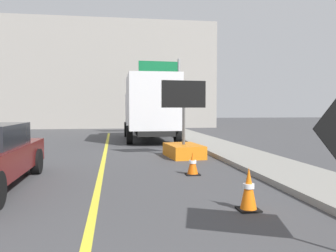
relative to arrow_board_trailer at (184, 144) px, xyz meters
name	(u,v)px	position (x,y,z in m)	size (l,w,h in m)	color
lane_center_stripe	(94,206)	(-2.79, -5.82, -0.48)	(0.14, 36.00, 0.01)	yellow
arrow_board_trailer	(184,144)	(0.00, 0.00, 0.00)	(1.60, 1.90, 2.70)	orange
box_truck	(150,106)	(-0.52, 6.49, 1.34)	(2.66, 6.74, 3.37)	black
highway_guide_sign	(167,83)	(1.07, 10.76, 2.94)	(2.78, 0.32, 5.00)	gray
far_building_block	(105,77)	(-3.22, 20.75, 4.17)	(19.53, 6.06, 9.30)	gray
traffic_cone_near_sign	(249,189)	(-0.19, -6.48, -0.12)	(0.36, 0.36, 0.74)	black
traffic_cone_mid_lane	(193,164)	(-0.42, -3.26, -0.19)	(0.36, 0.36, 0.60)	black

